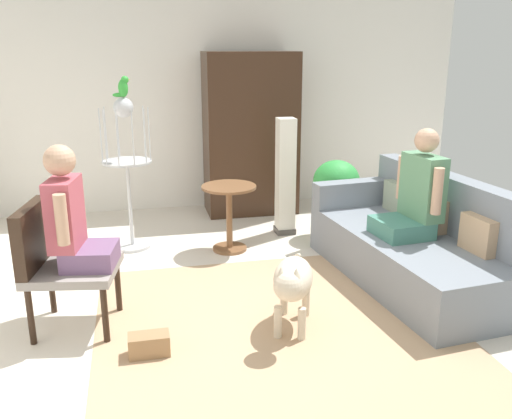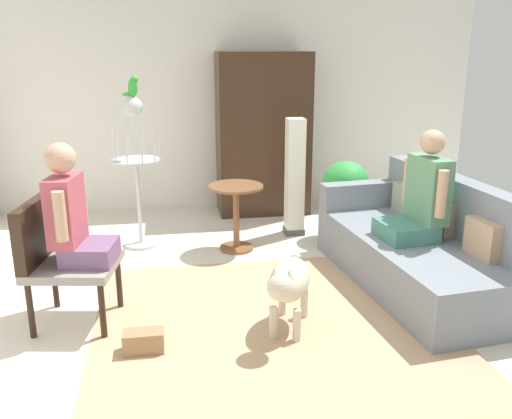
# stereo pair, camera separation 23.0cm
# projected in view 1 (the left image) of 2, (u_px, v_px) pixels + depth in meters

# --- Properties ---
(ground_plane) EXTENTS (7.45, 7.45, 0.00)m
(ground_plane) POSITION_uv_depth(u_px,v_px,m) (282.00, 318.00, 4.09)
(ground_plane) COLOR beige
(back_wall) EXTENTS (6.10, 0.12, 2.71)m
(back_wall) POSITION_uv_depth(u_px,v_px,m) (215.00, 95.00, 6.65)
(back_wall) COLOR silver
(back_wall) RESTS_ON ground
(area_rug) EXTENTS (2.53, 2.52, 0.01)m
(area_rug) POSITION_uv_depth(u_px,v_px,m) (277.00, 327.00, 3.95)
(area_rug) COLOR tan
(area_rug) RESTS_ON ground
(couch) EXTENTS (1.11, 2.13, 0.89)m
(couch) POSITION_uv_depth(u_px,v_px,m) (415.00, 245.00, 4.69)
(couch) COLOR slate
(couch) RESTS_ON ground
(armchair) EXTENTS (0.68, 0.65, 0.90)m
(armchair) POSITION_uv_depth(u_px,v_px,m) (55.00, 257.00, 3.81)
(armchair) COLOR black
(armchair) RESTS_ON ground
(person_on_couch) EXTENTS (0.51, 0.57, 0.88)m
(person_on_couch) POSITION_uv_depth(u_px,v_px,m) (416.00, 195.00, 4.51)
(person_on_couch) COLOR #417A6B
(person_on_armchair) EXTENTS (0.46, 0.51, 0.85)m
(person_on_armchair) POSITION_uv_depth(u_px,v_px,m) (72.00, 218.00, 3.74)
(person_on_armchair) COLOR slate
(round_end_table) EXTENTS (0.52, 0.52, 0.65)m
(round_end_table) POSITION_uv_depth(u_px,v_px,m) (229.00, 209.00, 5.32)
(round_end_table) COLOR brown
(round_end_table) RESTS_ON ground
(dog) EXTENTS (0.44, 0.79, 0.58)m
(dog) POSITION_uv_depth(u_px,v_px,m) (292.00, 281.00, 3.82)
(dog) COLOR beige
(dog) RESTS_ON ground
(bird_cage_stand) EXTENTS (0.47, 0.47, 1.47)m
(bird_cage_stand) POSITION_uv_depth(u_px,v_px,m) (127.00, 163.00, 5.27)
(bird_cage_stand) COLOR silver
(bird_cage_stand) RESTS_ON ground
(parrot) EXTENTS (0.17, 0.10, 0.19)m
(parrot) POSITION_uv_depth(u_px,v_px,m) (123.00, 87.00, 5.07)
(parrot) COLOR green
(parrot) RESTS_ON bird_cage_stand
(potted_plant) EXTENTS (0.48, 0.48, 0.81)m
(potted_plant) POSITION_uv_depth(u_px,v_px,m) (336.00, 189.00, 5.70)
(potted_plant) COLOR #996047
(potted_plant) RESTS_ON ground
(column_lamp) EXTENTS (0.20, 0.20, 1.23)m
(column_lamp) POSITION_uv_depth(u_px,v_px,m) (285.00, 178.00, 5.77)
(column_lamp) COLOR #4C4742
(column_lamp) RESTS_ON ground
(armoire_cabinet) EXTENTS (1.06, 0.56, 1.87)m
(armoire_cabinet) POSITION_uv_depth(u_px,v_px,m) (251.00, 134.00, 6.47)
(armoire_cabinet) COLOR #382316
(armoire_cabinet) RESTS_ON ground
(handbag) EXTENTS (0.26, 0.14, 0.15)m
(handbag) POSITION_uv_depth(u_px,v_px,m) (149.00, 345.00, 3.58)
(handbag) COLOR #99724C
(handbag) RESTS_ON ground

